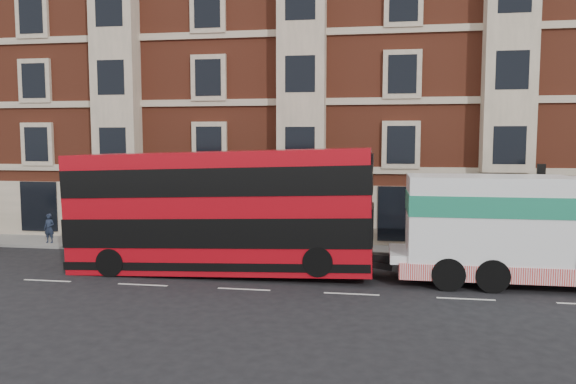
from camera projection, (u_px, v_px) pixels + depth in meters
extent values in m
plane|color=black|center=(244.00, 289.00, 20.94)|extent=(120.00, 120.00, 0.00)
cube|color=slate|center=(279.00, 249.00, 28.31)|extent=(90.00, 3.00, 0.15)
cube|color=brown|center=(308.00, 84.00, 34.75)|extent=(45.00, 12.00, 18.00)
cylinder|color=black|center=(155.00, 209.00, 27.78)|extent=(0.14, 0.14, 4.00)
cube|color=black|center=(154.00, 166.00, 27.58)|extent=(0.35, 0.15, 0.50)
cylinder|color=black|center=(539.00, 217.00, 24.93)|extent=(0.14, 0.14, 4.00)
cube|color=black|center=(541.00, 170.00, 24.73)|extent=(0.35, 0.15, 0.50)
cube|color=#AC0913|center=(220.00, 211.00, 23.26)|extent=(12.52, 2.79, 4.92)
cube|color=black|center=(220.00, 228.00, 23.32)|extent=(12.56, 2.85, 1.17)
cube|color=black|center=(219.00, 180.00, 23.13)|extent=(12.56, 2.85, 1.12)
cylinder|color=black|center=(111.00, 262.00, 22.88)|extent=(1.16, 0.36, 1.16)
cylinder|color=black|center=(137.00, 250.00, 25.36)|extent=(1.16, 0.36, 1.16)
cylinder|color=black|center=(318.00, 261.00, 21.50)|extent=(1.16, 0.36, 1.16)
cylinder|color=black|center=(324.00, 249.00, 23.99)|extent=(1.16, 0.36, 1.16)
cube|color=white|center=(523.00, 258.00, 21.50)|extent=(10.06, 2.57, 0.34)
cube|color=white|center=(487.00, 218.00, 21.57)|extent=(6.03, 2.79, 3.24)
cube|color=#1C7E5D|center=(488.00, 203.00, 21.52)|extent=(6.09, 2.83, 0.78)
cube|color=red|center=(516.00, 267.00, 21.57)|extent=(8.94, 2.85, 0.61)
cylinder|color=black|center=(492.00, 276.00, 20.52)|extent=(1.23, 0.45, 1.23)
cylinder|color=black|center=(480.00, 261.00, 23.00)|extent=(1.23, 0.45, 1.23)
cylinder|color=black|center=(448.00, 274.00, 20.76)|extent=(1.23, 0.45, 1.23)
cylinder|color=black|center=(441.00, 260.00, 23.25)|extent=(1.23, 0.45, 1.23)
imported|color=#1B2436|center=(49.00, 228.00, 29.44)|extent=(0.57, 0.38, 1.54)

